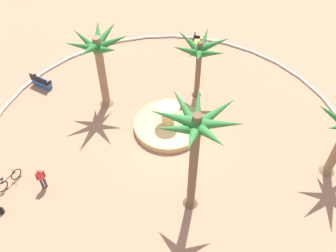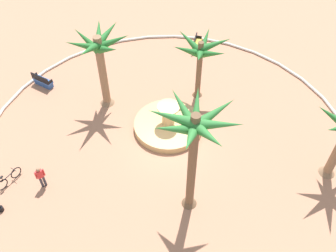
{
  "view_description": "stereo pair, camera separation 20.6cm",
  "coord_description": "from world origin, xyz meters",
  "px_view_note": "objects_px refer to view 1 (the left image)",
  "views": [
    {
      "loc": [
        15.07,
        3.58,
        17.9
      ],
      "look_at": [
        -0.33,
        -0.07,
        1.0
      ],
      "focal_mm": 39.64,
      "sensor_mm": 36.0,
      "label": 1
    },
    {
      "loc": [
        15.02,
        3.78,
        17.9
      ],
      "look_at": [
        -0.33,
        -0.07,
        1.0
      ],
      "focal_mm": 39.64,
      "sensor_mm": 36.0,
      "label": 2
    }
  ],
  "objects_px": {
    "bench_east": "(195,45)",
    "person_cyclist_helmet": "(41,178)",
    "bench_west": "(42,83)",
    "palm_tree_by_curb": "(99,55)",
    "bicycle_red_frame": "(9,180)",
    "palm_tree_far_side": "(200,53)",
    "fountain": "(168,124)",
    "palm_tree_mid_plaza": "(195,136)"
  },
  "relations": [
    {
      "from": "palm_tree_far_side",
      "to": "bench_west",
      "type": "distance_m",
      "value": 11.82
    },
    {
      "from": "palm_tree_far_side",
      "to": "bench_east",
      "type": "xyz_separation_m",
      "value": [
        -5.62,
        -1.17,
        -3.28
      ]
    },
    {
      "from": "fountain",
      "to": "bench_east",
      "type": "xyz_separation_m",
      "value": [
        -9.23,
        0.1,
        0.05
      ]
    },
    {
      "from": "palm_tree_by_curb",
      "to": "bench_east",
      "type": "relative_size",
      "value": 3.53
    },
    {
      "from": "palm_tree_mid_plaza",
      "to": "bench_east",
      "type": "bearing_deg",
      "value": -170.65
    },
    {
      "from": "bench_east",
      "to": "bicycle_red_frame",
      "type": "distance_m",
      "value": 17.54
    },
    {
      "from": "palm_tree_by_curb",
      "to": "bench_west",
      "type": "xyz_separation_m",
      "value": [
        -0.59,
        -5.22,
        -3.77
      ]
    },
    {
      "from": "palm_tree_by_curb",
      "to": "person_cyclist_helmet",
      "type": "height_order",
      "value": "palm_tree_by_curb"
    },
    {
      "from": "palm_tree_by_curb",
      "to": "person_cyclist_helmet",
      "type": "distance_m",
      "value": 8.2
    },
    {
      "from": "palm_tree_far_side",
      "to": "bicycle_red_frame",
      "type": "relative_size",
      "value": 2.88
    },
    {
      "from": "palm_tree_mid_plaza",
      "to": "palm_tree_by_curb",
      "type": "bearing_deg",
      "value": -132.44
    },
    {
      "from": "fountain",
      "to": "bench_east",
      "type": "relative_size",
      "value": 2.8
    },
    {
      "from": "bench_east",
      "to": "person_cyclist_helmet",
      "type": "distance_m",
      "value": 16.49
    },
    {
      "from": "bench_west",
      "to": "person_cyclist_helmet",
      "type": "relative_size",
      "value": 1.02
    },
    {
      "from": "palm_tree_mid_plaza",
      "to": "palm_tree_far_side",
      "type": "height_order",
      "value": "palm_tree_mid_plaza"
    },
    {
      "from": "bench_east",
      "to": "palm_tree_far_side",
      "type": "bearing_deg",
      "value": 11.75
    },
    {
      "from": "palm_tree_by_curb",
      "to": "palm_tree_far_side",
      "type": "distance_m",
      "value": 6.45
    },
    {
      "from": "fountain",
      "to": "palm_tree_by_curb",
      "type": "distance_m",
      "value": 6.23
    },
    {
      "from": "palm_tree_far_side",
      "to": "bench_east",
      "type": "bearing_deg",
      "value": -168.25
    },
    {
      "from": "fountain",
      "to": "bench_east",
      "type": "height_order",
      "value": "fountain"
    },
    {
      "from": "person_cyclist_helmet",
      "to": "bench_east",
      "type": "bearing_deg",
      "value": 159.02
    },
    {
      "from": "fountain",
      "to": "person_cyclist_helmet",
      "type": "bearing_deg",
      "value": -43.3
    },
    {
      "from": "palm_tree_mid_plaza",
      "to": "bench_east",
      "type": "relative_size",
      "value": 4.48
    },
    {
      "from": "fountain",
      "to": "palm_tree_far_side",
      "type": "height_order",
      "value": "palm_tree_far_side"
    },
    {
      "from": "person_cyclist_helmet",
      "to": "palm_tree_far_side",
      "type": "bearing_deg",
      "value": 144.1
    },
    {
      "from": "bench_east",
      "to": "person_cyclist_helmet",
      "type": "height_order",
      "value": "person_cyclist_helmet"
    },
    {
      "from": "palm_tree_mid_plaza",
      "to": "bicycle_red_frame",
      "type": "height_order",
      "value": "palm_tree_mid_plaza"
    },
    {
      "from": "palm_tree_far_side",
      "to": "person_cyclist_helmet",
      "type": "height_order",
      "value": "palm_tree_far_side"
    },
    {
      "from": "bench_east",
      "to": "bench_west",
      "type": "relative_size",
      "value": 0.96
    },
    {
      "from": "palm_tree_mid_plaza",
      "to": "person_cyclist_helmet",
      "type": "height_order",
      "value": "palm_tree_mid_plaza"
    },
    {
      "from": "bench_east",
      "to": "person_cyclist_helmet",
      "type": "bearing_deg",
      "value": -20.98
    },
    {
      "from": "fountain",
      "to": "person_cyclist_helmet",
      "type": "height_order",
      "value": "fountain"
    },
    {
      "from": "fountain",
      "to": "palm_tree_by_curb",
      "type": "bearing_deg",
      "value": -105.54
    },
    {
      "from": "palm_tree_mid_plaza",
      "to": "bench_east",
      "type": "xyz_separation_m",
      "value": [
        -14.52,
        -2.39,
        -5.28
      ]
    },
    {
      "from": "bench_west",
      "to": "bicycle_red_frame",
      "type": "xyz_separation_m",
      "value": [
        8.34,
        2.16,
        0.04
      ]
    },
    {
      "from": "bicycle_red_frame",
      "to": "person_cyclist_helmet",
      "type": "relative_size",
      "value": 1.0
    },
    {
      "from": "palm_tree_by_curb",
      "to": "bicycle_red_frame",
      "type": "bearing_deg",
      "value": -21.51
    },
    {
      "from": "palm_tree_mid_plaza",
      "to": "person_cyclist_helmet",
      "type": "xyz_separation_m",
      "value": [
        0.87,
        -8.29,
        -4.71
      ]
    },
    {
      "from": "palm_tree_by_curb",
      "to": "bicycle_red_frame",
      "type": "height_order",
      "value": "palm_tree_by_curb"
    },
    {
      "from": "bicycle_red_frame",
      "to": "palm_tree_mid_plaza",
      "type": "bearing_deg",
      "value": 96.32
    },
    {
      "from": "palm_tree_by_curb",
      "to": "bench_west",
      "type": "relative_size",
      "value": 3.38
    },
    {
      "from": "fountain",
      "to": "palm_tree_far_side",
      "type": "distance_m",
      "value": 5.07
    }
  ]
}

